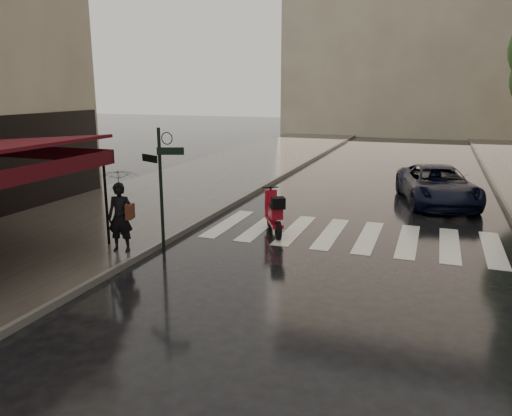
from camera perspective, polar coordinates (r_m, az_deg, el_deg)
The scene contains 10 objects.
ground at distance 9.88m, azimuth -13.20°, elevation -10.82°, with size 120.00×120.00×0.00m, color black.
sidewalk_near at distance 22.05m, azimuth -6.20°, elevation 3.16°, with size 6.00×60.00×0.12m, color #38332D.
curb_near at distance 20.91m, azimuth 1.35°, elevation 2.70°, with size 0.12×60.00×0.16m, color #595651.
curb_far at distance 20.01m, azimuth 26.29°, elevation 0.79°, with size 0.12×60.00×0.16m, color #595651.
crosswalk at distance 14.21m, azimuth 10.63°, elevation -3.06°, with size 7.85×3.20×0.01m.
signpost at distance 12.39m, azimuth -10.81°, elevation 3.17°, with size 1.17×0.29×3.10m.
backdrop_building at distance 45.91m, azimuth 18.29°, elevation 20.43°, with size 22.00×6.00×20.00m, color tan.
pedestrian_with_umbrella at distance 12.34m, azimuth -15.45°, elevation 2.54°, with size 1.21×1.22×2.47m.
scooter at distance 14.02m, azimuth 2.11°, elevation -0.70°, with size 1.05×1.68×1.22m.
parked_car at distance 18.77m, azimuth 20.03°, elevation 2.48°, with size 2.23×4.83×1.34m, color black.
Camera 1 is at (5.05, -7.47, 4.02)m, focal length 35.00 mm.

